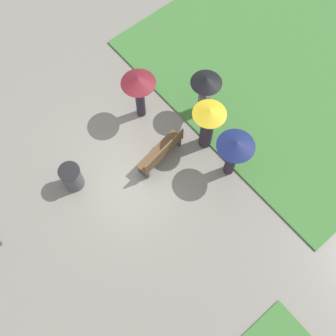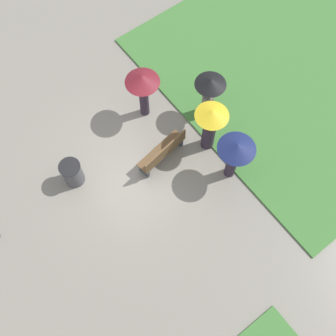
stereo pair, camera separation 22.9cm
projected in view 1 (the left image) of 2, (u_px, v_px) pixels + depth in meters
The scene contains 8 objects.
ground_plane at pixel (129, 167), 12.67m from camera, with size 90.00×90.00×0.00m, color gray.
lawn_patch_near at pixel (301, 58), 14.33m from camera, with size 9.25×9.58×0.06m.
park_bench at pixel (162, 152), 12.35m from camera, with size 1.68×0.66×0.90m.
trash_bin at pixel (72, 177), 12.03m from camera, with size 0.62×0.62×0.90m.
crowd_person_navy at pixel (235, 150), 11.39m from camera, with size 1.06×1.06×1.80m.
crowd_person_black at pixel (205, 90), 12.45m from camera, with size 0.93×0.93×1.72m.
crowd_person_maroon at pixel (139, 86), 12.13m from camera, with size 1.02×1.02×1.87m.
crowd_person_yellow at pixel (208, 122), 11.91m from camera, with size 0.96×0.96×1.88m.
Camera 1 is at (2.51, 4.81, 11.51)m, focal length 45.00 mm.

